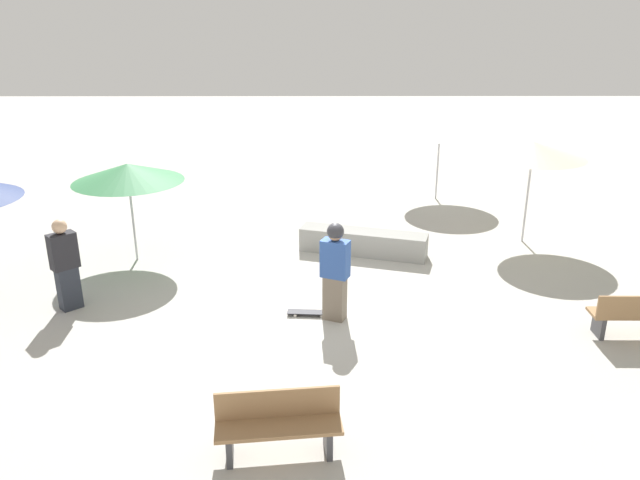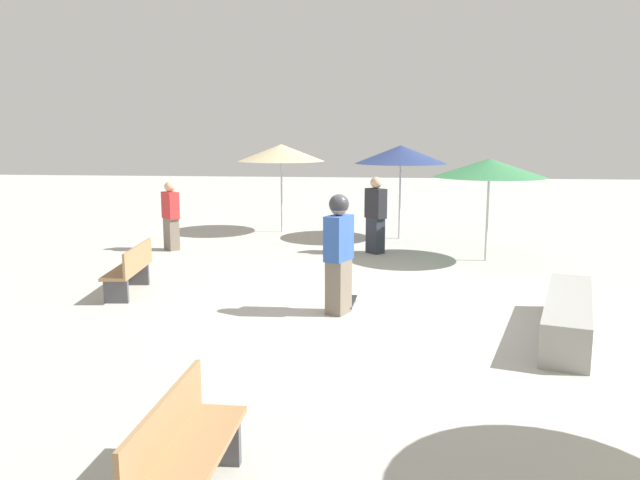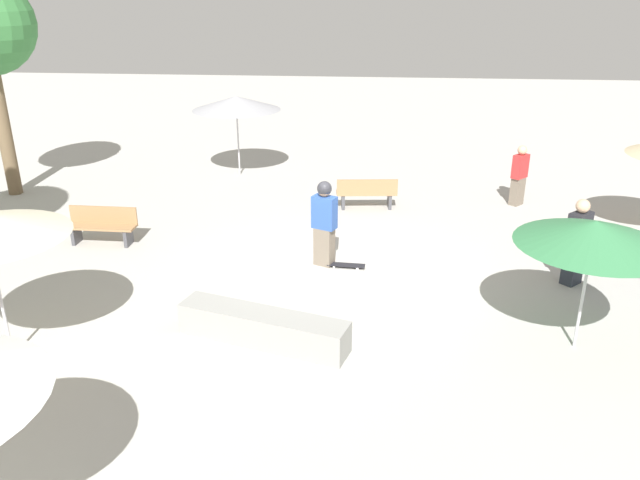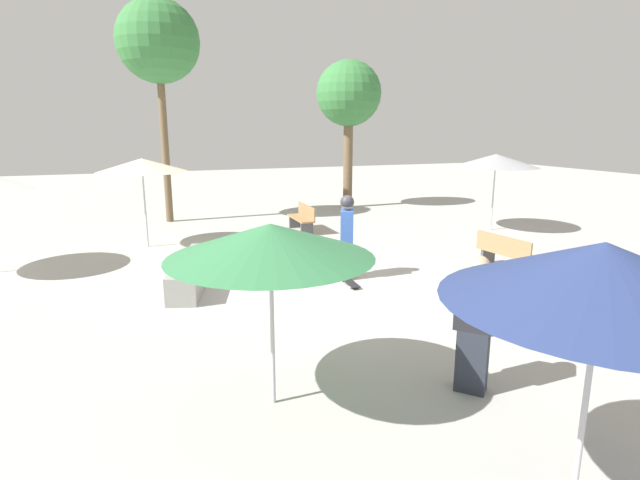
# 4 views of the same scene
# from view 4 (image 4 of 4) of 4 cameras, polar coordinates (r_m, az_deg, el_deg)

# --- Properties ---
(ground_plane) EXTENTS (60.00, 60.00, 0.00)m
(ground_plane) POSITION_cam_4_polar(r_m,az_deg,el_deg) (10.76, 0.42, -4.99)
(ground_plane) COLOR #B2AFA8
(skater_main) EXTENTS (0.45, 0.56, 1.86)m
(skater_main) POSITION_cam_4_polar(r_m,az_deg,el_deg) (10.91, 3.08, 0.68)
(skater_main) COLOR #726656
(skater_main) RESTS_ON ground_plane
(skateboard) EXTENTS (0.25, 0.81, 0.07)m
(skateboard) POSITION_cam_4_polar(r_m,az_deg,el_deg) (10.68, 3.43, -4.83)
(skateboard) COLOR black
(skateboard) RESTS_ON ground_plane
(concrete_ledge) EXTENTS (1.39, 2.98, 0.55)m
(concrete_ledge) POSITION_cam_4_polar(r_m,az_deg,el_deg) (10.98, -14.24, -3.52)
(concrete_ledge) COLOR gray
(concrete_ledge) RESTS_ON ground_plane
(bench_near) EXTENTS (0.46, 1.60, 0.85)m
(bench_near) POSITION_cam_4_polar(r_m,az_deg,el_deg) (16.04, -2.03, 2.51)
(bench_near) COLOR #47474C
(bench_near) RESTS_ON ground_plane
(bench_far) EXTENTS (0.61, 1.64, 0.85)m
(bench_far) POSITION_cam_4_polar(r_m,az_deg,el_deg) (12.33, 20.55, -1.45)
(bench_far) COLOR #47474C
(bench_far) RESTS_ON ground_plane
(shade_umbrella_navy) EXTENTS (2.40, 2.40, 2.45)m
(shade_umbrella_navy) POSITION_cam_4_polar(r_m,az_deg,el_deg) (4.31, 29.56, -3.27)
(shade_umbrella_navy) COLOR #B7B7BC
(shade_umbrella_navy) RESTS_ON ground_plane
(shade_umbrella_green) EXTENTS (2.39, 2.39, 2.22)m
(shade_umbrella_green) POSITION_cam_4_polar(r_m,az_deg,el_deg) (5.67, -5.70, -0.09)
(shade_umbrella_green) COLOR #B7B7BC
(shade_umbrella_green) RESTS_ON ground_plane
(shade_umbrella_grey) EXTENTS (2.69, 2.69, 2.45)m
(shade_umbrella_grey) POSITION_cam_4_polar(r_m,az_deg,el_deg) (16.97, 19.45, 8.55)
(shade_umbrella_grey) COLOR #B7B7BC
(shade_umbrella_grey) RESTS_ON ground_plane
(shade_umbrella_cream) EXTENTS (2.44, 2.44, 2.46)m
(shade_umbrella_cream) POSITION_cam_4_polar(r_m,az_deg,el_deg) (14.51, -19.69, 8.04)
(shade_umbrella_cream) COLOR #B7B7BC
(shade_umbrella_cream) RESTS_ON ground_plane
(palm_tree_left) EXTENTS (2.74, 2.74, 7.43)m
(palm_tree_left) POSITION_cam_4_polar(r_m,az_deg,el_deg) (18.49, -18.02, 20.65)
(palm_tree_left) COLOR brown
(palm_tree_left) RESTS_ON ground_plane
(palm_tree_center_right) EXTENTS (2.61, 2.61, 5.91)m
(palm_tree_center_right) POSITION_cam_4_polar(r_m,az_deg,el_deg) (20.82, 3.30, 16.17)
(palm_tree_center_right) COLOR brown
(palm_tree_center_right) RESTS_ON ground_plane
(bystander_far) EXTENTS (0.53, 0.54, 1.78)m
(bystander_far) POSITION_cam_4_polar(r_m,az_deg,el_deg) (6.56, 17.26, -9.24)
(bystander_far) COLOR #282D38
(bystander_far) RESTS_ON ground_plane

